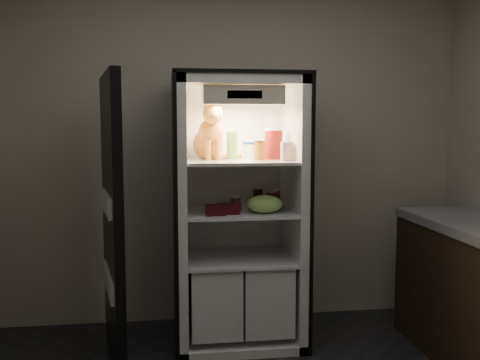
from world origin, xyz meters
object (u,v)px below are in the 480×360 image
object	(u,v)px
soda_can_a	(258,197)
soda_can_b	(275,199)
tabby_cat	(209,137)
mayo_tub	(249,150)
pepper_jar	(274,144)
soda_can_c	(272,201)
salsa_jar	(260,150)
grape_bag	(265,204)
berry_box_left	(215,210)
refrigerator	(237,229)
cream_carton	(287,151)
berry_box_right	(229,209)
condiment_jar	(236,203)
parmesan_shaker	(232,146)

from	to	relation	value
soda_can_a	soda_can_b	bearing A→B (deg)	-41.88
tabby_cat	mayo_tub	distance (m)	0.30
tabby_cat	soda_can_a	world-z (taller)	tabby_cat
pepper_jar	soda_can_a	distance (m)	0.41
soda_can_c	salsa_jar	bearing A→B (deg)	-160.36
grape_bag	soda_can_c	bearing A→B (deg)	60.45
berry_box_left	mayo_tub	bearing A→B (deg)	45.94
salsa_jar	refrigerator	bearing A→B (deg)	142.05
mayo_tub	pepper_jar	distance (m)	0.18
salsa_jar	cream_carton	bearing A→B (deg)	-24.64
salsa_jar	cream_carton	world-z (taller)	salsa_jar
refrigerator	grape_bag	world-z (taller)	refrigerator
soda_can_b	pepper_jar	bearing A→B (deg)	177.14
tabby_cat	soda_can_a	distance (m)	0.57
mayo_tub	salsa_jar	world-z (taller)	salsa_jar
berry_box_right	cream_carton	bearing A→B (deg)	1.12
pepper_jar	soda_can_c	bearing A→B (deg)	-110.80
condiment_jar	berry_box_right	distance (m)	0.17
parmesan_shaker	berry_box_right	xyz separation A→B (m)	(-0.05, -0.20, -0.41)
soda_can_c	pepper_jar	bearing A→B (deg)	69.20
salsa_jar	berry_box_left	size ratio (longest dim) A/B	1.05
tabby_cat	salsa_jar	distance (m)	0.37
mayo_tub	pepper_jar	world-z (taller)	pepper_jar
salsa_jar	grape_bag	xyz separation A→B (m)	(0.02, -0.10, -0.36)
refrigerator	soda_can_a	xyz separation A→B (m)	(0.16, 0.08, 0.22)
cream_carton	condiment_jar	world-z (taller)	cream_carton
cream_carton	soda_can_a	distance (m)	0.46
parmesan_shaker	refrigerator	bearing A→B (deg)	-10.04
pepper_jar	soda_can_a	size ratio (longest dim) A/B	1.62
cream_carton	soda_can_a	bearing A→B (deg)	119.03
mayo_tub	soda_can_a	xyz separation A→B (m)	(0.07, 0.04, -0.34)
tabby_cat	mayo_tub	xyz separation A→B (m)	(0.28, 0.01, -0.10)
cream_carton	condiment_jar	xyz separation A→B (m)	(-0.33, 0.15, -0.36)
refrigerator	soda_can_a	distance (m)	0.28
pepper_jar	cream_carton	xyz separation A→B (m)	(0.06, -0.17, -0.05)
grape_bag	mayo_tub	bearing A→B (deg)	105.53
refrigerator	berry_box_right	size ratio (longest dim) A/B	14.52
refrigerator	cream_carton	size ratio (longest dim) A/B	14.97
tabby_cat	soda_can_b	world-z (taller)	tabby_cat
grape_bag	berry_box_left	size ratio (longest dim) A/B	1.90
pepper_jar	refrigerator	bearing A→B (deg)	176.66
refrigerator	berry_box_left	size ratio (longest dim) A/B	14.79
salsa_jar	soda_can_c	xyz separation A→B (m)	(0.09, 0.03, -0.35)
berry_box_right	tabby_cat	bearing A→B (deg)	115.06
refrigerator	soda_can_c	bearing A→B (deg)	-18.30
mayo_tub	cream_carton	distance (m)	0.32
parmesan_shaker	salsa_jar	xyz separation A→B (m)	(0.18, -0.12, -0.03)
soda_can_a	berry_box_left	xyz separation A→B (m)	(-0.34, -0.31, -0.04)
soda_can_b	berry_box_right	bearing A→B (deg)	-153.06
pepper_jar	berry_box_right	distance (m)	0.57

